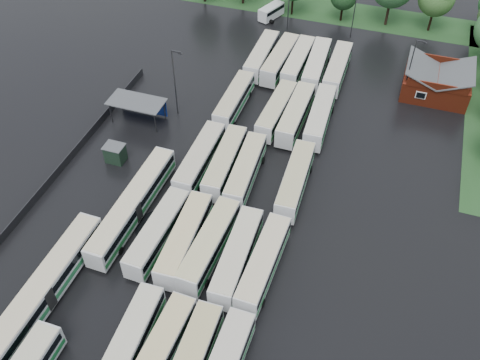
% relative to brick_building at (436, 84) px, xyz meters
% --- Properties ---
extents(ground, '(160.00, 160.00, 0.00)m').
position_rel_brick_building_xyz_m(ground, '(-24.00, -42.77, -1.87)').
color(ground, black).
rests_on(ground, ground).
extents(brick_building, '(10.07, 8.60, 5.39)m').
position_rel_brick_building_xyz_m(brick_building, '(0.00, 0.00, 0.00)').
color(brick_building, maroon).
rests_on(brick_building, ground).
extents(wash_shed, '(8.20, 4.20, 3.58)m').
position_rel_brick_building_xyz_m(wash_shed, '(-41.20, -20.74, 1.12)').
color(wash_shed, '#2D2D30').
rests_on(wash_shed, ground).
extents(utility_hut, '(2.70, 2.20, 2.62)m').
position_rel_brick_building_xyz_m(utility_hut, '(-40.20, -30.17, -0.55)').
color(utility_hut, black).
rests_on(utility_hut, ground).
extents(grass_strip_north, '(80.00, 10.00, 0.01)m').
position_rel_brick_building_xyz_m(grass_strip_north, '(-22.00, 22.03, -1.86)').
color(grass_strip_north, '#204A1E').
rests_on(grass_strip_north, ground).
extents(west_fence, '(0.10, 50.00, 1.20)m').
position_rel_brick_building_xyz_m(west_fence, '(-46.20, -34.77, -1.27)').
color(west_fence, '#2D2D30').
rests_on(west_fence, ground).
extents(bus_r1c1, '(3.15, 12.43, 3.43)m').
position_rel_brick_building_xyz_m(bus_r1c1, '(-25.09, -55.25, 0.02)').
color(bus_r1c1, silver).
rests_on(bus_r1c1, ground).
extents(bus_r1c2, '(3.02, 12.36, 3.42)m').
position_rel_brick_building_xyz_m(bus_r1c2, '(-21.93, -55.26, 0.01)').
color(bus_r1c2, silver).
rests_on(bus_r1c2, ground).
extents(bus_r2c0, '(3.06, 12.43, 3.44)m').
position_rel_brick_building_xyz_m(bus_r2c0, '(-28.44, -41.48, 0.02)').
color(bus_r2c0, silver).
rests_on(bus_r2c0, ground).
extents(bus_r2c1, '(3.22, 12.71, 3.51)m').
position_rel_brick_building_xyz_m(bus_r2c1, '(-25.11, -41.41, 0.06)').
color(bus_r2c1, silver).
rests_on(bus_r2c1, ground).
extents(bus_r2c2, '(3.20, 12.78, 3.53)m').
position_rel_brick_building_xyz_m(bus_r2c2, '(-22.10, -41.30, 0.08)').
color(bus_r2c2, silver).
rests_on(bus_r2c2, ground).
extents(bus_r2c3, '(3.05, 12.67, 3.51)m').
position_rel_brick_building_xyz_m(bus_r2c3, '(-18.61, -41.81, 0.06)').
color(bus_r2c3, silver).
rests_on(bus_r2c3, ground).
extents(bus_r2c4, '(2.97, 12.56, 3.48)m').
position_rel_brick_building_xyz_m(bus_r2c4, '(-15.52, -41.80, 0.05)').
color(bus_r2c4, silver).
rests_on(bus_r2c4, ground).
extents(bus_r3c0, '(2.77, 12.75, 3.54)m').
position_rel_brick_building_xyz_m(bus_r3c0, '(-28.50, -28.15, 0.08)').
color(bus_r3c0, silver).
rests_on(bus_r3c0, ground).
extents(bus_r3c1, '(3.19, 12.53, 3.46)m').
position_rel_brick_building_xyz_m(bus_r3c1, '(-25.16, -27.67, 0.04)').
color(bus_r3c1, silver).
rests_on(bus_r3c1, ground).
extents(bus_r3c2, '(3.25, 12.47, 3.44)m').
position_rel_brick_building_xyz_m(bus_r3c2, '(-22.08, -28.23, 0.03)').
color(bus_r3c2, silver).
rests_on(bus_r3c2, ground).
extents(bus_r3c4, '(3.09, 12.67, 3.50)m').
position_rel_brick_building_xyz_m(bus_r3c4, '(-15.49, -27.96, 0.06)').
color(bus_r3c4, silver).
rests_on(bus_r3c4, ground).
extents(bus_r4c0, '(2.62, 12.25, 3.41)m').
position_rel_brick_building_xyz_m(bus_r4c0, '(-28.55, -14.17, 0.01)').
color(bus_r4c0, silver).
rests_on(bus_r4c0, ground).
extents(bus_r4c2, '(3.14, 12.36, 3.41)m').
position_rel_brick_building_xyz_m(bus_r4c2, '(-21.82, -14.58, 0.01)').
color(bus_r4c2, silver).
rests_on(bus_r4c2, ground).
extents(bus_r4c3, '(2.87, 12.76, 3.54)m').
position_rel_brick_building_xyz_m(bus_r4c3, '(-18.88, -14.65, 0.08)').
color(bus_r4c3, silver).
rests_on(bus_r4c3, ground).
extents(bus_r4c4, '(3.18, 12.76, 3.53)m').
position_rel_brick_building_xyz_m(bus_r4c4, '(-15.41, -14.03, 0.07)').
color(bus_r4c4, silver).
rests_on(bus_r4c4, ground).
extents(bus_r5c0, '(2.76, 12.58, 3.50)m').
position_rel_brick_building_xyz_m(bus_r5c0, '(-28.27, -0.92, 0.06)').
color(bus_r5c0, silver).
rests_on(bus_r5c0, ground).
extents(bus_r5c1, '(3.32, 12.93, 3.57)m').
position_rel_brick_building_xyz_m(bus_r5c1, '(-25.06, -1.09, 0.10)').
color(bus_r5c1, silver).
rests_on(bus_r5c1, ground).
extents(bus_r5c2, '(2.84, 12.60, 3.50)m').
position_rel_brick_building_xyz_m(bus_r5c2, '(-22.07, -0.75, 0.06)').
color(bus_r5c2, silver).
rests_on(bus_r5c2, ground).
extents(bus_r5c3, '(3.32, 13.04, 3.60)m').
position_rel_brick_building_xyz_m(bus_r5c3, '(-18.94, -0.83, 0.11)').
color(bus_r5c3, silver).
rests_on(bus_r5c3, ground).
extents(bus_r5c4, '(2.83, 12.67, 3.52)m').
position_rel_brick_building_xyz_m(bus_r5c4, '(-15.51, -0.66, 0.07)').
color(bus_r5c4, silver).
rests_on(bus_r5c4, ground).
extents(artic_bus_west_b, '(2.98, 18.67, 3.46)m').
position_rel_brick_building_xyz_m(artic_bus_west_b, '(-33.19, -38.44, 0.05)').
color(artic_bus_west_b, silver).
rests_on(artic_bus_west_b, ground).
extents(artic_bus_west_c, '(3.01, 19.34, 3.58)m').
position_rel_brick_building_xyz_m(artic_bus_west_c, '(-36.43, -52.41, 0.12)').
color(artic_bus_west_c, silver).
rests_on(artic_bus_west_c, ground).
extents(minibus, '(3.99, 6.05, 2.48)m').
position_rel_brick_building_xyz_m(minibus, '(-31.44, 15.67, -0.49)').
color(minibus, white).
rests_on(minibus, ground).
extents(lamp_post_ne, '(1.57, 0.31, 10.19)m').
position_rel_brick_building_xyz_m(lamp_post_ne, '(-4.42, -2.67, 4.05)').
color(lamp_post_ne, '#2D2D30').
rests_on(lamp_post_ne, ground).
extents(lamp_post_nw, '(1.68, 0.33, 10.92)m').
position_rel_brick_building_xyz_m(lamp_post_nw, '(-36.28, -17.69, 4.48)').
color(lamp_post_nw, '#2D2D30').
rests_on(lamp_post_nw, ground).
extents(lamp_post_back_e, '(1.43, 0.28, 9.25)m').
position_rel_brick_building_xyz_m(lamp_post_back_e, '(-15.56, 13.29, 3.51)').
color(lamp_post_back_e, '#2D2D30').
rests_on(lamp_post_back_e, ground).
extents(puddle_2, '(6.28, 6.28, 0.01)m').
position_rel_brick_building_xyz_m(puddle_2, '(-29.24, -39.36, -1.86)').
color(puddle_2, black).
rests_on(puddle_2, ground).
extents(puddle_3, '(5.15, 5.15, 0.01)m').
position_rel_brick_building_xyz_m(puddle_3, '(-18.12, -41.89, -1.86)').
color(puddle_3, black).
rests_on(puddle_3, ground).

